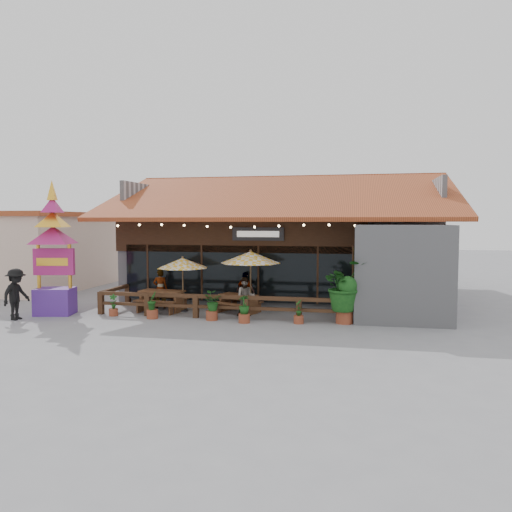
% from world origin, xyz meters
% --- Properties ---
extents(ground, '(100.00, 100.00, 0.00)m').
position_xyz_m(ground, '(0.00, 0.00, 0.00)').
color(ground, gray).
rests_on(ground, ground).
extents(restaurant_building, '(15.50, 14.73, 6.09)m').
position_xyz_m(restaurant_building, '(0.26, 6.61, 2.21)').
color(restaurant_building, '#A1A1A5').
rests_on(restaurant_building, ground).
extents(patio_railing, '(10.00, 2.60, 0.92)m').
position_xyz_m(patio_railing, '(-2.25, -0.27, 0.61)').
color(patio_railing, '#442B18').
rests_on(patio_railing, ground).
extents(neighbor_building, '(8.40, 8.40, 4.22)m').
position_xyz_m(neighbor_building, '(-15.00, 6.00, 2.14)').
color(neighbor_building, beige).
rests_on(neighbor_building, ground).
extents(umbrella_left, '(2.49, 2.49, 2.30)m').
position_xyz_m(umbrella_left, '(-3.48, 0.76, 2.00)').
color(umbrella_left, brown).
rests_on(umbrella_left, ground).
extents(umbrella_right, '(2.69, 2.69, 2.60)m').
position_xyz_m(umbrella_right, '(-0.62, 0.84, 2.27)').
color(umbrella_right, brown).
rests_on(umbrella_right, ground).
extents(picnic_table_left, '(1.97, 1.75, 0.87)m').
position_xyz_m(picnic_table_left, '(-4.33, 0.58, 0.58)').
color(picnic_table_left, brown).
rests_on(picnic_table_left, ground).
extents(picnic_table_right, '(1.99, 1.88, 0.75)m').
position_xyz_m(picnic_table_right, '(-1.13, 0.87, 0.51)').
color(picnic_table_right, brown).
rests_on(picnic_table_right, ground).
extents(thai_sign_tower, '(2.52, 2.52, 5.76)m').
position_xyz_m(thai_sign_tower, '(-8.25, -0.95, 3.04)').
color(thai_sign_tower, '#532790').
rests_on(thai_sign_tower, ground).
extents(tropical_plant, '(2.22, 2.16, 2.34)m').
position_xyz_m(tropical_plant, '(3.17, -0.40, 1.34)').
color(tropical_plant, brown).
rests_on(tropical_plant, ground).
extents(diner_a, '(0.69, 0.54, 1.67)m').
position_xyz_m(diner_a, '(-4.69, 1.29, 0.84)').
color(diner_a, '#341E10').
rests_on(diner_a, ground).
extents(diner_b, '(0.86, 0.73, 1.54)m').
position_xyz_m(diner_b, '(-0.67, 0.18, 0.77)').
color(diner_b, '#341E10').
rests_on(diner_b, ground).
extents(diner_c, '(1.02, 0.78, 1.61)m').
position_xyz_m(diner_c, '(-1.00, 1.56, 0.80)').
color(diner_c, '#341E10').
rests_on(diner_c, ground).
extents(pedestrian, '(0.82, 1.31, 1.95)m').
position_xyz_m(pedestrian, '(-9.05, -2.21, 0.98)').
color(pedestrian, black).
rests_on(pedestrian, ground).
extents(planter_a, '(0.36, 0.35, 0.86)m').
position_xyz_m(planter_a, '(-5.83, -0.75, 0.36)').
color(planter_a, brown).
rests_on(planter_a, ground).
extents(planter_b, '(0.43, 0.43, 1.06)m').
position_xyz_m(planter_b, '(-4.10, -0.96, 0.48)').
color(planter_b, brown).
rests_on(planter_b, ground).
extents(planter_c, '(0.72, 0.64, 1.09)m').
position_xyz_m(planter_c, '(-1.77, -0.82, 0.61)').
color(planter_c, brown).
rests_on(planter_c, ground).
extents(planter_d, '(0.55, 0.55, 1.03)m').
position_xyz_m(planter_d, '(-0.45, -1.06, 0.50)').
color(planter_d, brown).
rests_on(planter_d, ground).
extents(planter_e, '(0.37, 0.37, 0.90)m').
position_xyz_m(planter_e, '(1.53, -0.79, 0.38)').
color(planter_e, brown).
rests_on(planter_e, ground).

